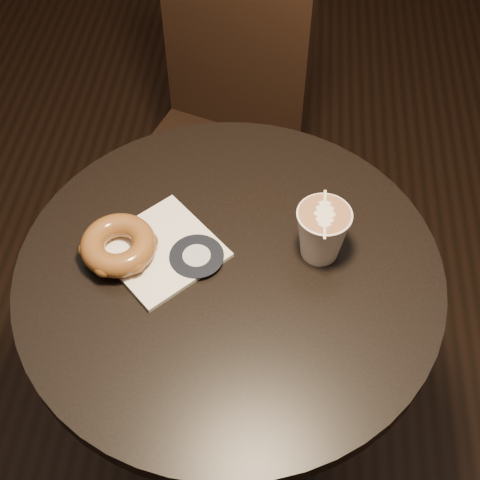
% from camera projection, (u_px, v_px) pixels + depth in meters
% --- Properties ---
extents(cafe_table, '(0.70, 0.70, 0.75)m').
position_uv_depth(cafe_table, '(231.00, 330.00, 1.24)').
color(cafe_table, black).
rests_on(cafe_table, ground).
extents(chair, '(0.47, 0.47, 0.93)m').
position_uv_depth(chair, '(222.00, 117.00, 1.65)').
color(chair, black).
rests_on(chair, ground).
extents(pastry_bag, '(0.24, 0.24, 0.01)m').
position_uv_depth(pastry_bag, '(162.00, 250.00, 1.10)').
color(pastry_bag, white).
rests_on(pastry_bag, cafe_table).
extents(doughnut, '(0.12, 0.12, 0.04)m').
position_uv_depth(doughnut, '(118.00, 245.00, 1.08)').
color(doughnut, brown).
rests_on(doughnut, pastry_bag).
extents(latte_cup, '(0.09, 0.09, 0.10)m').
position_uv_depth(latte_cup, '(322.00, 233.00, 1.07)').
color(latte_cup, white).
rests_on(latte_cup, cafe_table).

